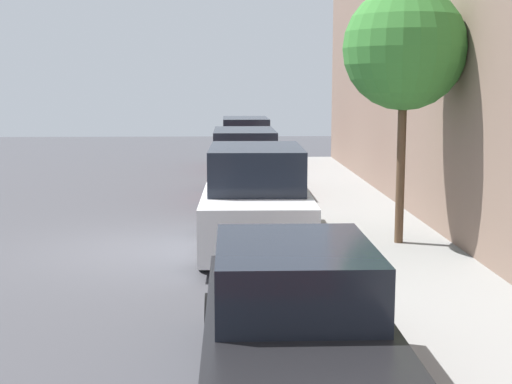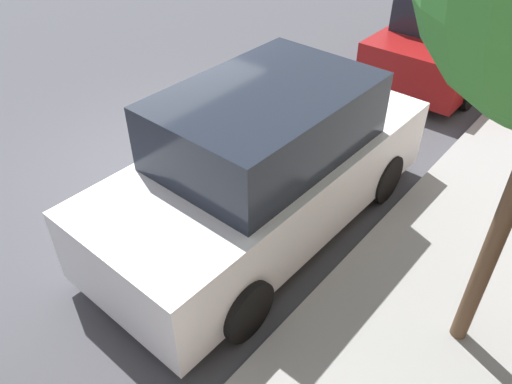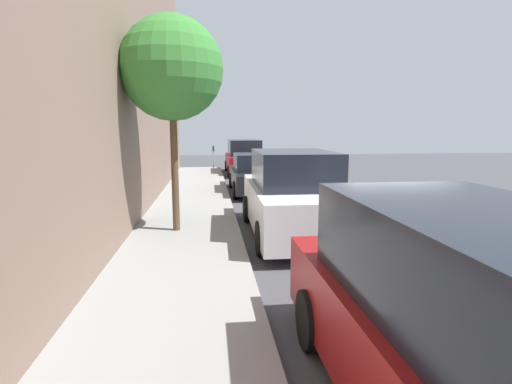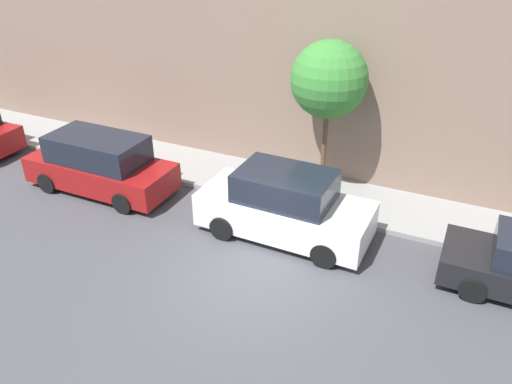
% 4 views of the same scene
% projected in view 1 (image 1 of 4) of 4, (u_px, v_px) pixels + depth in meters
% --- Properties ---
extents(ground_plane, '(60.00, 60.00, 0.00)m').
position_uv_depth(ground_plane, '(139.00, 249.00, 13.70)').
color(ground_plane, '#424247').
extents(sidewalk, '(2.49, 32.00, 0.15)m').
position_uv_depth(sidewalk, '(384.00, 243.00, 13.86)').
color(sidewalk, gray).
rests_on(sidewalk, ground_plane).
extents(parked_sedan_second, '(1.92, 4.50, 1.54)m').
position_uv_depth(parked_sedan_second, '(295.00, 323.00, 7.26)').
color(parked_sedan_second, black).
rests_on(parked_sedan_second, ground_plane).
extents(parked_suv_third, '(2.08, 4.83, 1.98)m').
position_uv_depth(parked_suv_third, '(256.00, 201.00, 13.58)').
color(parked_suv_third, silver).
rests_on(parked_suv_third, ground_plane).
extents(parked_minivan_fourth, '(2.02, 4.90, 1.90)m').
position_uv_depth(parked_minivan_fourth, '(244.00, 164.00, 19.91)').
color(parked_minivan_fourth, maroon).
rests_on(parked_minivan_fourth, ground_plane).
extents(parked_minivan_fifth, '(2.02, 4.91, 1.90)m').
position_uv_depth(parked_minivan_fifth, '(245.00, 144.00, 26.89)').
color(parked_minivan_fifth, maroon).
rests_on(parked_minivan_fifth, ground_plane).
extents(street_tree, '(2.28, 2.28, 4.78)m').
position_uv_depth(street_tree, '(404.00, 49.00, 13.07)').
color(street_tree, brown).
rests_on(street_tree, sidewalk).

